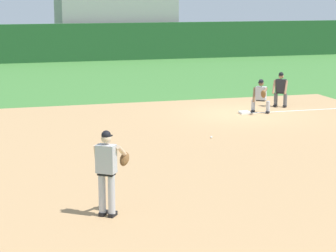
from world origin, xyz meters
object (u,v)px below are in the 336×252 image
(first_base_bag, at_px, (244,113))
(baseball, at_px, (211,137))
(pitcher, at_px, (108,168))
(first_baseman, at_px, (261,95))
(umpire, at_px, (281,88))

(first_base_bag, height_order, baseball, first_base_bag)
(pitcher, height_order, first_baseman, pitcher)
(baseball, xyz_separation_m, pitcher, (-4.66, -6.55, 1.02))
(baseball, relative_size, pitcher, 0.04)
(first_baseman, relative_size, umpire, 0.92)
(first_baseman, bearing_deg, baseball, -131.95)
(first_baseman, height_order, umpire, umpire)
(baseball, height_order, pitcher, pitcher)
(first_baseman, bearing_deg, pitcher, -127.97)
(pitcher, bearing_deg, first_baseman, 52.03)
(first_base_bag, distance_m, umpire, 2.39)
(baseball, bearing_deg, umpire, 45.55)
(first_base_bag, distance_m, pitcher, 12.82)
(baseball, distance_m, pitcher, 8.10)
(first_base_bag, xyz_separation_m, umpire, (2.03, 1.03, 0.75))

